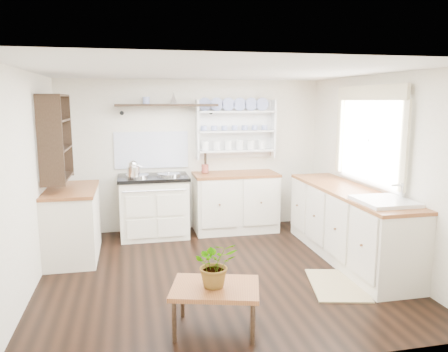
{
  "coord_description": "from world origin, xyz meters",
  "views": [
    {
      "loc": [
        -0.95,
        -4.75,
        1.99
      ],
      "look_at": [
        0.13,
        0.25,
        1.1
      ],
      "focal_mm": 35.0,
      "sensor_mm": 36.0,
      "label": 1
    }
  ],
  "objects": [
    {
      "name": "wall_right",
      "position": [
        2.0,
        0.0,
        1.15
      ],
      "size": [
        0.02,
        3.8,
        2.3
      ],
      "primitive_type": "cube",
      "color": "beige",
      "rests_on": "ground"
    },
    {
      "name": "kettle",
      "position": [
        -0.92,
        1.45,
        1.04
      ],
      "size": [
        0.18,
        0.18,
        0.22
      ],
      "primitive_type": null,
      "color": "silver",
      "rests_on": "aga_cooker"
    },
    {
      "name": "potted_plant",
      "position": [
        -0.28,
        -1.27,
        0.61
      ],
      "size": [
        0.37,
        0.33,
        0.41
      ],
      "primitive_type": "imported",
      "rotation": [
        0.0,
        0.0,
        0.02
      ],
      "color": "#3F7233",
      "rests_on": "center_table"
    },
    {
      "name": "window",
      "position": [
        1.95,
        0.15,
        1.56
      ],
      "size": [
        0.08,
        1.55,
        1.22
      ],
      "color": "white",
      "rests_on": "wall_right"
    },
    {
      "name": "wall_left",
      "position": [
        -2.0,
        0.0,
        1.15
      ],
      "size": [
        0.02,
        3.8,
        2.3
      ],
      "primitive_type": "cube",
      "color": "beige",
      "rests_on": "ground"
    },
    {
      "name": "aga_cooker",
      "position": [
        -0.64,
        1.57,
        0.46
      ],
      "size": [
        1.01,
        0.7,
        0.94
      ],
      "color": "white",
      "rests_on": "floor"
    },
    {
      "name": "plate_rack",
      "position": [
        0.65,
        1.86,
        1.56
      ],
      "size": [
        1.2,
        0.22,
        0.9
      ],
      "color": "white",
      "rests_on": "wall_back"
    },
    {
      "name": "belfast_sink",
      "position": [
        1.7,
        -0.65,
        0.8
      ],
      "size": [
        0.55,
        0.6,
        0.45
      ],
      "color": "white",
      "rests_on": "right_cabinets"
    },
    {
      "name": "utensil_crock",
      "position": [
        0.14,
        1.68,
        0.97
      ],
      "size": [
        0.11,
        0.11,
        0.12
      ],
      "primitive_type": "cylinder",
      "color": "brown",
      "rests_on": "back_cabinets"
    },
    {
      "name": "floor",
      "position": [
        0.0,
        0.0,
        0.0
      ],
      "size": [
        4.0,
        3.8,
        0.01
      ],
      "primitive_type": "cube",
      "color": "black",
      "rests_on": "ground"
    },
    {
      "name": "ceiling",
      "position": [
        0.0,
        0.0,
        2.3
      ],
      "size": [
        4.0,
        3.8,
        0.01
      ],
      "primitive_type": "cube",
      "color": "white",
      "rests_on": "wall_back"
    },
    {
      "name": "high_shelf",
      "position": [
        -0.4,
        1.78,
        1.91
      ],
      "size": [
        1.5,
        0.29,
        0.16
      ],
      "color": "black",
      "rests_on": "wall_back"
    },
    {
      "name": "center_table",
      "position": [
        -0.28,
        -1.27,
        0.36
      ],
      "size": [
        0.87,
        0.72,
        0.41
      ],
      "rotation": [
        0.0,
        0.0,
        -0.27
      ],
      "color": "brown",
      "rests_on": "floor"
    },
    {
      "name": "wall_back",
      "position": [
        0.0,
        1.9,
        1.15
      ],
      "size": [
        4.0,
        0.02,
        2.3
      ],
      "primitive_type": "cube",
      "color": "beige",
      "rests_on": "ground"
    },
    {
      "name": "left_cabinets",
      "position": [
        -1.7,
        0.9,
        0.46
      ],
      "size": [
        0.62,
        1.13,
        0.9
      ],
      "color": "silver",
      "rests_on": "floor"
    },
    {
      "name": "back_cabinets",
      "position": [
        0.6,
        1.6,
        0.46
      ],
      "size": [
        1.27,
        0.63,
        0.9
      ],
      "color": "silver",
      "rests_on": "floor"
    },
    {
      "name": "right_cabinets",
      "position": [
        1.7,
        0.1,
        0.46
      ],
      "size": [
        0.62,
        2.43,
        0.9
      ],
      "color": "silver",
      "rests_on": "floor"
    },
    {
      "name": "left_shelving",
      "position": [
        -1.84,
        0.9,
        1.55
      ],
      "size": [
        0.28,
        0.8,
        1.05
      ],
      "primitive_type": "cube",
      "color": "black",
      "rests_on": "wall_left"
    },
    {
      "name": "floor_rug",
      "position": [
        1.19,
        -0.64,
        0.01
      ],
      "size": [
        0.73,
        0.95,
        0.02
      ],
      "primitive_type": "cube",
      "rotation": [
        0.0,
        0.0,
        -0.23
      ],
      "color": "#8D7B52",
      "rests_on": "floor"
    }
  ]
}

